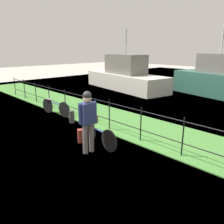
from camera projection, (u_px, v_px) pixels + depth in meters
The scene contains 12 objects.
ground_plane at pixel (71, 154), 6.07m from camera, with size 60.00×60.00×0.00m, color #B2ADA3.
grass_strip at pixel (142, 128), 8.02m from camera, with size 27.00×2.40×0.03m, color #478438.
iron_fence at pixel (124, 117), 7.25m from camera, with size 18.04×0.04×1.06m.
bicycle_main at pixel (98, 135), 6.52m from camera, with size 1.59×0.19×0.63m.
wooden_crate at pixel (91, 119), 6.66m from camera, with size 0.34×0.27×0.23m, color olive.
terrier_dog at pixel (91, 113), 6.59m from camera, with size 0.32×0.16×0.18m.
cyclist_person at pixel (88, 117), 5.93m from camera, with size 0.28×0.54×1.68m.
backpack_on_paving at pixel (83, 136), 6.82m from camera, with size 0.28×0.18×0.40m, color maroon.
mooring_bollard at pixel (72, 117), 8.58m from camera, with size 0.20×0.20×0.47m, color #38383D.
bicycle_parked at pixel (55, 107), 9.58m from camera, with size 1.71×0.31×0.63m.
moored_boat_near at pixel (125, 77), 15.53m from camera, with size 6.88×3.08×3.92m.
moored_boat_mid at pixel (218, 80), 13.39m from camera, with size 5.25×3.06×4.02m.
Camera 1 is at (4.78, -3.00, 2.73)m, focal length 36.58 mm.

